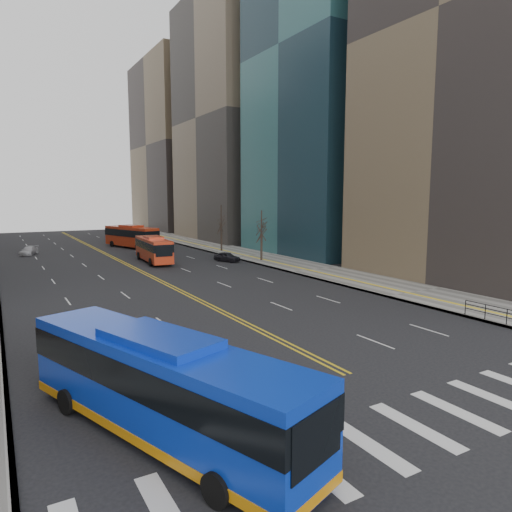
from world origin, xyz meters
TOP-DOWN VIEW (x-y plane):
  - ground at (0.00, 0.00)m, footprint 220.00×220.00m
  - sidewalk_right at (17.50, 45.00)m, footprint 7.00×130.00m
  - crosswalk at (0.00, 0.00)m, footprint 26.70×4.00m
  - centerline at (0.00, 55.00)m, footprint 0.55×100.00m
  - office_towers at (0.12, 68.51)m, footprint 83.00×134.00m
  - pedestrian_railing at (14.30, 6.00)m, footprint 0.06×6.06m
  - street_trees at (-7.18, 34.55)m, footprint 35.20×47.20m
  - blue_bus at (-9.46, 4.00)m, footprint 6.87×13.05m
  - red_bus_near at (3.49, 46.06)m, footprint 3.21×10.69m
  - red_bus_far at (5.44, 64.04)m, footprint 6.18×12.18m
  - car_white at (-9.65, 6.00)m, footprint 1.48×4.25m
  - car_dark_mid at (11.89, 41.82)m, footprint 2.86×3.94m
  - car_silver at (-9.87, 62.25)m, footprint 3.17×4.49m
  - car_dark_far at (7.63, 57.85)m, footprint 3.30×4.61m

SIDE VIEW (x-z plane):
  - ground at x=0.00m, z-range 0.00..0.00m
  - crosswalk at x=0.00m, z-range 0.00..0.01m
  - centerline at x=0.00m, z-range 0.00..0.01m
  - sidewalk_right at x=17.50m, z-range 0.00..0.15m
  - car_dark_far at x=7.63m, z-range 0.00..1.17m
  - car_silver at x=-9.87m, z-range 0.00..1.21m
  - car_dark_mid at x=11.89m, z-range 0.00..1.25m
  - car_white at x=-9.65m, z-range 0.00..1.40m
  - pedestrian_railing at x=14.30m, z-range 0.31..1.33m
  - red_bus_near at x=3.49m, z-range 0.19..3.55m
  - blue_bus at x=-9.46m, z-range 0.09..3.82m
  - red_bus_far at x=5.44m, z-range 0.21..3.96m
  - street_trees at x=-7.18m, z-range 1.07..8.67m
  - office_towers at x=0.12m, z-range -5.08..52.92m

